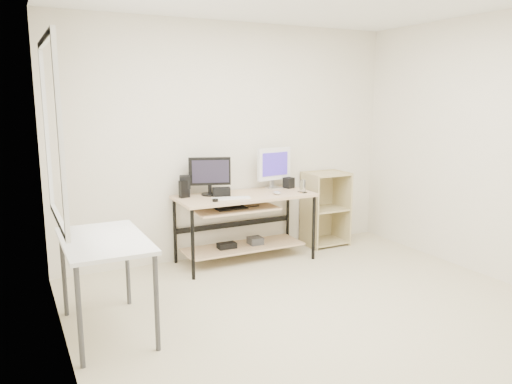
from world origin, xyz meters
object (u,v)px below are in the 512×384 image
object	(u,v)px
black_monitor	(210,174)
audio_controller	(184,189)
shelf_unit	(324,208)
white_imac	(274,165)
side_table	(104,249)
desk	(243,214)

from	to	relation	value
black_monitor	audio_controller	distance (m)	0.33
shelf_unit	white_imac	distance (m)	0.89
side_table	audio_controller	size ratio (longest dim) A/B	5.46
desk	audio_controller	world-z (taller)	audio_controller
side_table	white_imac	distance (m)	2.51
black_monitor	white_imac	distance (m)	0.82
audio_controller	side_table	bearing A→B (deg)	-143.18
side_table	desk	bearing A→B (deg)	32.65
white_imac	black_monitor	bearing A→B (deg)	175.39
desk	audio_controller	xyz separation A→B (m)	(-0.62, 0.14, 0.30)
white_imac	desk	bearing A→B (deg)	-166.86
side_table	black_monitor	xyz separation A→B (m)	(1.33, 1.20, 0.32)
desk	side_table	xyz separation A→B (m)	(-1.65, -1.06, 0.13)
side_table	black_monitor	world-z (taller)	black_monitor
desk	white_imac	xyz separation A→B (m)	(0.49, 0.19, 0.48)
shelf_unit	side_table	bearing A→B (deg)	-156.67
desk	side_table	size ratio (longest dim) A/B	1.50
desk	shelf_unit	distance (m)	1.19
side_table	audio_controller	bearing A→B (deg)	49.21
white_imac	audio_controller	xyz separation A→B (m)	(-1.11, -0.05, -0.18)
side_table	shelf_unit	xyz separation A→B (m)	(2.83, 1.22, -0.22)
white_imac	side_table	bearing A→B (deg)	-157.78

